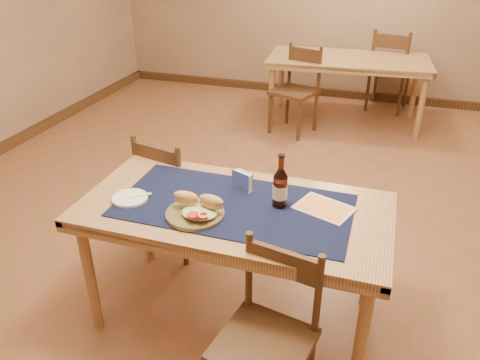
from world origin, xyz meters
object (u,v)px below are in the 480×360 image
(back_table, at_px, (348,65))
(chair_main_near, at_px, (268,335))
(beer_bottle, at_px, (280,188))
(napkin_holder, at_px, (242,181))
(sandwich_plate, at_px, (197,210))
(main_table, at_px, (234,219))
(chair_main_far, at_px, (174,191))

(back_table, height_order, chair_main_near, chair_main_near)
(chair_main_near, bearing_deg, beer_bottle, 99.81)
(back_table, height_order, napkin_holder, napkin_holder)
(sandwich_plate, distance_m, napkin_holder, 0.35)
(chair_main_near, height_order, beer_bottle, beer_bottle)
(beer_bottle, bearing_deg, chair_main_near, -80.19)
(main_table, height_order, sandwich_plate, sandwich_plate)
(back_table, xyz_separation_m, chair_main_near, (0.11, -3.88, -0.23))
(chair_main_far, height_order, sandwich_plate, chair_main_far)
(main_table, height_order, chair_main_near, chair_main_near)
(back_table, bearing_deg, napkin_holder, -93.96)
(main_table, bearing_deg, beer_bottle, 16.03)
(chair_main_far, bearing_deg, back_table, 74.10)
(main_table, height_order, napkin_holder, napkin_holder)
(sandwich_plate, xyz_separation_m, beer_bottle, (0.37, 0.22, 0.08))
(sandwich_plate, bearing_deg, back_table, 84.22)
(sandwich_plate, bearing_deg, main_table, 47.14)
(back_table, bearing_deg, sandwich_plate, -95.78)
(back_table, relative_size, napkin_holder, 13.72)
(chair_main_far, height_order, chair_main_near, chair_main_far)
(main_table, distance_m, beer_bottle, 0.30)
(chair_main_near, bearing_deg, chair_main_far, 132.37)
(chair_main_near, relative_size, beer_bottle, 2.94)
(chair_main_far, distance_m, chair_main_near, 1.37)
(chair_main_far, bearing_deg, beer_bottle, -28.17)
(beer_bottle, xyz_separation_m, napkin_holder, (-0.23, 0.10, -0.05))
(chair_main_far, height_order, beer_bottle, beer_bottle)
(sandwich_plate, xyz_separation_m, napkin_holder, (0.14, 0.32, 0.02))
(napkin_holder, bearing_deg, chair_main_far, 150.26)
(main_table, xyz_separation_m, back_table, (0.21, 3.37, 0.00))
(main_table, bearing_deg, chair_main_far, 139.90)
(beer_bottle, bearing_deg, napkin_holder, 156.09)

